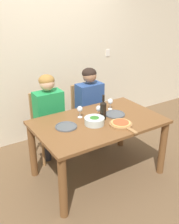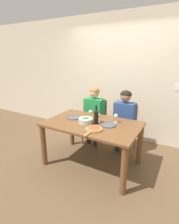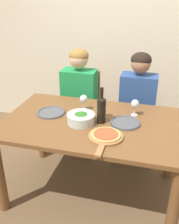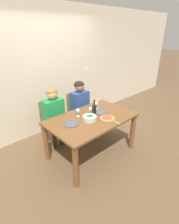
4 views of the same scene
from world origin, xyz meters
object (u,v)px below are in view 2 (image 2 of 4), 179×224
object	(u,v)px
chair_right	(125,126)
wine_bottle	(96,116)
chair_left	(96,120)
dinner_plate_left	(73,117)
pizza_on_board	(94,129)
wine_glass_centre	(98,116)
person_woman	(94,111)
person_man	(124,116)
wine_glass_left	(91,112)
dinner_plate_right	(108,125)
broccoli_bowl	(86,121)
wine_glass_right	(116,117)

from	to	relation	value
chair_right	wine_bottle	size ratio (longest dim) A/B	2.99
chair_left	wine_bottle	size ratio (longest dim) A/B	2.99
dinner_plate_left	pizza_on_board	xyz separation A→B (m)	(0.57, -0.29, 0.01)
wine_glass_centre	person_woman	bearing A→B (deg)	123.98
chair_right	wine_bottle	bearing A→B (deg)	-107.25
pizza_on_board	wine_glass_centre	world-z (taller)	wine_glass_centre
chair_right	pizza_on_board	xyz separation A→B (m)	(-0.16, -1.04, 0.28)
person_man	wine_glass_left	world-z (taller)	person_man
dinner_plate_left	wine_glass_centre	xyz separation A→B (m)	(0.47, 0.03, 0.10)
dinner_plate_left	dinner_plate_right	world-z (taller)	same
person_woman	dinner_plate_right	distance (m)	0.90
wine_glass_left	dinner_plate_right	bearing A→B (deg)	-22.16
chair_right	person_woman	bearing A→B (deg)	-170.20
dinner_plate_right	wine_glass_left	xyz separation A→B (m)	(-0.41, 0.17, 0.10)
broccoli_bowl	chair_right	bearing A→B (deg)	64.32
chair_right	wine_glass_right	bearing A→B (deg)	-88.88
person_man	wine_glass_centre	world-z (taller)	person_man
chair_left	wine_glass_centre	xyz separation A→B (m)	(0.40, -0.71, 0.37)
person_man	wine_glass_centre	distance (m)	0.66
dinner_plate_left	dinner_plate_right	bearing A→B (deg)	-1.92
wine_bottle	broccoli_bowl	size ratio (longest dim) A/B	1.33
person_woman	wine_glass_centre	world-z (taller)	person_woman
person_man	broccoli_bowl	bearing A→B (deg)	-119.02
wine_bottle	dinner_plate_left	distance (m)	0.50
wine_glass_left	pizza_on_board	bearing A→B (deg)	-55.77
wine_glass_centre	person_man	bearing A→B (deg)	66.95
person_man	dinner_plate_left	distance (m)	0.96
broccoli_bowl	dinner_plate_left	distance (m)	0.34
dinner_plate_left	wine_glass_right	bearing A→B (deg)	11.87
chair_right	pizza_on_board	distance (m)	1.09
wine_bottle	broccoli_bowl	world-z (taller)	wine_bottle
wine_bottle	wine_glass_left	distance (m)	0.29
wine_bottle	dinner_plate_left	bearing A→B (deg)	173.95
dinner_plate_right	wine_glass_right	distance (m)	0.21
chair_right	wine_bottle	distance (m)	0.92
pizza_on_board	wine_glass_centre	distance (m)	0.35
chair_left	wine_glass_right	xyz separation A→B (m)	(0.67, -0.59, 0.37)
chair_left	broccoli_bowl	size ratio (longest dim) A/B	3.96
wine_glass_centre	pizza_on_board	bearing A→B (deg)	-73.69
chair_left	wine_glass_left	xyz separation A→B (m)	(0.20, -0.60, 0.37)
person_woman	dinner_plate_right	xyz separation A→B (m)	(0.61, -0.65, 0.04)
chair_right	person_man	xyz separation A→B (m)	(0.00, -0.11, 0.23)
wine_glass_right	wine_glass_centre	xyz separation A→B (m)	(-0.27, -0.12, 0.00)
dinner_plate_right	wine_glass_left	bearing A→B (deg)	157.84
person_man	dinner_plate_right	distance (m)	0.66
person_woman	person_man	bearing A→B (deg)	0.00
dinner_plate_left	person_man	bearing A→B (deg)	40.95
dinner_plate_right	wine_glass_right	world-z (taller)	wine_glass_right
dinner_plate_left	wine_glass_right	size ratio (longest dim) A/B	1.69
chair_left	pizza_on_board	bearing A→B (deg)	-64.37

